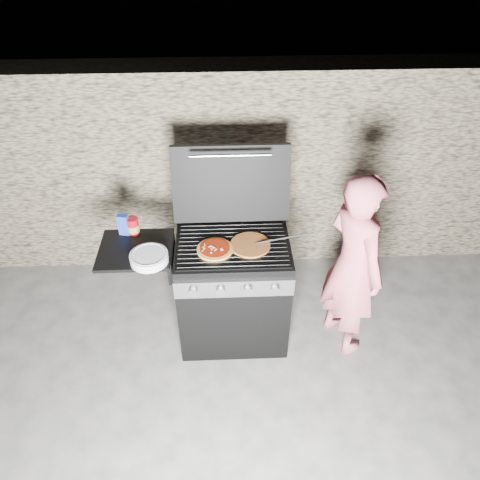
{
  "coord_description": "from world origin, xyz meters",
  "views": [
    {
      "loc": [
        -0.05,
        -2.5,
        2.94
      ],
      "look_at": [
        0.05,
        0.0,
        0.95
      ],
      "focal_mm": 35.0,
      "sensor_mm": 36.0,
      "label": 1
    }
  ],
  "objects_px": {
    "gas_grill": "(200,293)",
    "pizza_topped": "(215,249)",
    "sauce_jar": "(133,226)",
    "person": "(353,266)"
  },
  "relations": [
    {
      "from": "pizza_topped",
      "to": "sauce_jar",
      "type": "height_order",
      "value": "sauce_jar"
    },
    {
      "from": "pizza_topped",
      "to": "person",
      "type": "bearing_deg",
      "value": -1.11
    },
    {
      "from": "gas_grill",
      "to": "pizza_topped",
      "type": "height_order",
      "value": "pizza_topped"
    },
    {
      "from": "gas_grill",
      "to": "sauce_jar",
      "type": "distance_m",
      "value": 0.7
    },
    {
      "from": "gas_grill",
      "to": "sauce_jar",
      "type": "bearing_deg",
      "value": 159.17
    },
    {
      "from": "gas_grill",
      "to": "person",
      "type": "height_order",
      "value": "person"
    },
    {
      "from": "gas_grill",
      "to": "sauce_jar",
      "type": "height_order",
      "value": "sauce_jar"
    },
    {
      "from": "pizza_topped",
      "to": "person",
      "type": "distance_m",
      "value": 0.98
    },
    {
      "from": "person",
      "to": "pizza_topped",
      "type": "bearing_deg",
      "value": 65.42
    },
    {
      "from": "sauce_jar",
      "to": "gas_grill",
      "type": "bearing_deg",
      "value": -20.83
    }
  ]
}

